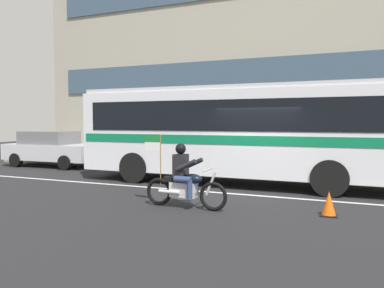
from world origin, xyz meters
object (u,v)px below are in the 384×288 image
at_px(motorcycle_with_rider, 184,181).
at_px(fire_hydrant, 175,157).
at_px(parked_hatchback_downstreet, 52,148).
at_px(traffic_cone, 329,204).
at_px(transit_bus, 238,128).

xyz_separation_m(motorcycle_with_rider, fire_hydrant, (-3.42, 6.77, -0.15)).
bearing_deg(parked_hatchback_downstreet, traffic_cone, -21.34).
height_order(fire_hydrant, traffic_cone, fire_hydrant).
height_order(transit_bus, fire_hydrant, transit_bus).
bearing_deg(parked_hatchback_downstreet, transit_bus, -8.48).
height_order(motorcycle_with_rider, traffic_cone, motorcycle_with_rider).
height_order(transit_bus, motorcycle_with_rider, transit_bus).
bearing_deg(transit_bus, motorcycle_with_rider, -93.40).
bearing_deg(motorcycle_with_rider, transit_bus, 86.60).
bearing_deg(transit_bus, fire_hydrant, 142.48).
relative_size(fire_hydrant, traffic_cone, 1.36).
distance_m(transit_bus, fire_hydrant, 4.81).
xyz_separation_m(parked_hatchback_downstreet, fire_hydrant, (5.66, 1.42, -0.33)).
relative_size(parked_hatchback_downstreet, traffic_cone, 8.36).
height_order(parked_hatchback_downstreet, fire_hydrant, parked_hatchback_downstreet).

